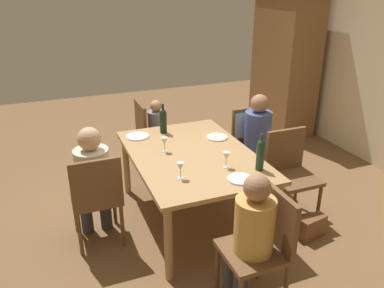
{
  "coord_description": "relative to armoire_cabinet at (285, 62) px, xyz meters",
  "views": [
    {
      "loc": [
        3.21,
        -1.26,
        2.32
      ],
      "look_at": [
        0.0,
        0.0,
        0.84
      ],
      "focal_mm": 36.37,
      "sensor_mm": 36.0,
      "label": 1
    }
  ],
  "objects": [
    {
      "name": "wine_glass_centre",
      "position": [
        2.32,
        -2.15,
        -0.25
      ],
      "size": [
        0.07,
        0.07,
        0.15
      ],
      "color": "silver",
      "rests_on": "dining_table"
    },
    {
      "name": "wine_bottle_dark_red",
      "position": [
        2.47,
        -1.89,
        -0.2
      ],
      "size": [
        0.07,
        0.07,
        0.34
      ],
      "color": "#19381E",
      "rests_on": "dining_table"
    },
    {
      "name": "chair_near",
      "position": [
        2.02,
        -3.28,
        -0.56
      ],
      "size": [
        0.44,
        0.44,
        0.92
      ],
      "rotation": [
        0.0,
        0.0,
        1.57
      ],
      "color": "brown",
      "rests_on": "ground_plane"
    },
    {
      "name": "dinner_plate_host",
      "position": [
        2.58,
        -2.14,
        -0.35
      ],
      "size": [
        0.22,
        0.22,
        0.01
      ],
      "primitive_type": "cylinder",
      "color": "white",
      "rests_on": "dining_table"
    },
    {
      "name": "person_child_small",
      "position": [
        0.72,
        -2.3,
        -0.54
      ],
      "size": [
        0.22,
        0.25,
        0.94
      ],
      "color": "#33333D",
      "rests_on": "ground_plane"
    },
    {
      "name": "chair_right_end",
      "position": [
        3.15,
        -2.24,
        -0.56
      ],
      "size": [
        0.44,
        0.44,
        0.92
      ],
      "rotation": [
        0.0,
        0.0,
        3.14
      ],
      "color": "brown",
      "rests_on": "ground_plane"
    },
    {
      "name": "chair_left_end",
      "position": [
        0.72,
        -2.41,
        -0.56
      ],
      "size": [
        0.44,
        0.44,
        0.92
      ],
      "color": "brown",
      "rests_on": "ground_plane"
    },
    {
      "name": "chair_far_left",
      "position": [
        1.44,
        -1.37,
        -0.5
      ],
      "size": [
        0.45,
        0.44,
        0.92
      ],
      "rotation": [
        0.0,
        0.0,
        -1.57
      ],
      "color": "brown",
      "rests_on": "ground_plane"
    },
    {
      "name": "wine_glass_near_right",
      "position": [
        1.79,
        -2.56,
        -0.25
      ],
      "size": [
        0.07,
        0.07,
        0.15
      ],
      "color": "silver",
      "rests_on": "dining_table"
    },
    {
      "name": "dining_table",
      "position": [
        1.94,
        -2.32,
        -0.43
      ],
      "size": [
        1.67,
        1.15,
        0.74
      ],
      "color": "#A87F51",
      "rests_on": "ground_plane"
    },
    {
      "name": "handbag",
      "position": [
        2.66,
        -1.37,
        -0.99
      ],
      "size": [
        0.17,
        0.3,
        0.22
      ],
      "primitive_type": "cube",
      "rotation": [
        0.0,
        0.0,
        -1.39
      ],
      "color": "brown",
      "rests_on": "ground_plane"
    },
    {
      "name": "person_man_bearded",
      "position": [
        1.59,
        -1.37,
        -0.44
      ],
      "size": [
        0.35,
        0.31,
        1.13
      ],
      "rotation": [
        0.0,
        0.0,
        -1.57
      ],
      "color": "#33333D",
      "rests_on": "ground_plane"
    },
    {
      "name": "person_woman_host",
      "position": [
        1.91,
        -3.28,
        -0.44
      ],
      "size": [
        0.36,
        0.31,
        1.14
      ],
      "rotation": [
        0.0,
        0.0,
        1.57
      ],
      "color": "#33333D",
      "rests_on": "ground_plane"
    },
    {
      "name": "wine_bottle_tall_green",
      "position": [
        1.31,
        -2.42,
        -0.21
      ],
      "size": [
        0.08,
        0.08,
        0.33
      ],
      "color": "black",
      "rests_on": "dining_table"
    },
    {
      "name": "armoire_cabinet",
      "position": [
        0.0,
        0.0,
        0.0
      ],
      "size": [
        1.18,
        0.62,
        2.18
      ],
      "color": "brown",
      "rests_on": "ground_plane"
    },
    {
      "name": "dinner_plate_guest_right",
      "position": [
        1.32,
        -2.71,
        -0.35
      ],
      "size": [
        0.25,
        0.25,
        0.01
      ],
      "primitive_type": "cylinder",
      "color": "white",
      "rests_on": "dining_table"
    },
    {
      "name": "dinner_plate_guest_left",
      "position": [
        1.66,
        -1.93,
        -0.35
      ],
      "size": [
        0.23,
        0.23,
        0.01
      ],
      "primitive_type": "cylinder",
      "color": "silver",
      "rests_on": "dining_table"
    },
    {
      "name": "chair_far_right",
      "position": [
        2.22,
        -1.37,
        -0.56
      ],
      "size": [
        0.44,
        0.44,
        0.92
      ],
      "rotation": [
        0.0,
        0.0,
        -1.57
      ],
      "color": "brown",
      "rests_on": "ground_plane"
    },
    {
      "name": "person_man_guest",
      "position": [
        3.15,
        -2.35,
        -0.46
      ],
      "size": [
        0.29,
        0.33,
        1.1
      ],
      "rotation": [
        0.0,
        0.0,
        3.14
      ],
      "color": "#33333D",
      "rests_on": "ground_plane"
    },
    {
      "name": "wine_glass_near_left",
      "position": [
        2.37,
        -2.6,
        -0.25
      ],
      "size": [
        0.07,
        0.07,
        0.15
      ],
      "color": "silver",
      "rests_on": "dining_table"
    },
    {
      "name": "ground_plane",
      "position": [
        1.94,
        -2.32,
        -1.1
      ],
      "size": [
        10.0,
        10.0,
        0.0
      ],
      "primitive_type": "plane",
      "color": "brown"
    }
  ]
}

